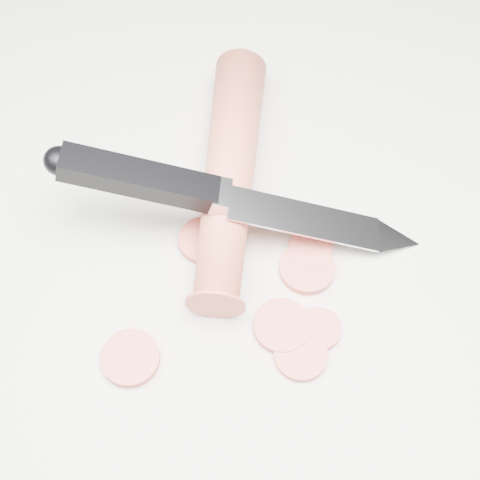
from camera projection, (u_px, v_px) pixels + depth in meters
ground at (208, 241)px, 0.48m from camera, size 2.40×2.40×0.00m
carrot at (230, 174)px, 0.48m from camera, size 0.15×0.19×0.04m
carrot_slice_0 at (130, 358)px, 0.43m from camera, size 0.04×0.04×0.01m
carrot_slice_1 at (301, 355)px, 0.43m from camera, size 0.03×0.03×0.01m
carrot_slice_2 at (311, 249)px, 0.47m from camera, size 0.03×0.03×0.01m
carrot_slice_3 at (310, 251)px, 0.47m from camera, size 0.03×0.03×0.01m
carrot_slice_4 at (307, 268)px, 0.46m from camera, size 0.04×0.04×0.01m
carrot_slice_5 at (204, 240)px, 0.47m from camera, size 0.04×0.04×0.01m
carrot_slice_6 at (282, 326)px, 0.44m from camera, size 0.04×0.04×0.01m
carrot_slice_7 at (319, 329)px, 0.44m from camera, size 0.03×0.03×0.01m
kitchen_knife at (242, 198)px, 0.44m from camera, size 0.23×0.17×0.08m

